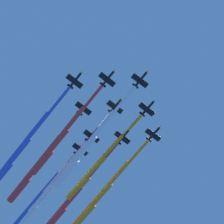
# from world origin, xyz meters

# --- Properties ---
(jet_lead) EXTENTS (74.84, 16.14, 3.86)m
(jet_lead) POSITION_xyz_m (23.81, 3.10, 143.21)
(jet_lead) COLOR black
(jet_port_inner) EXTENTS (68.14, 16.87, 3.84)m
(jet_port_inner) POSITION_xyz_m (30.45, -6.28, 143.57)
(jet_port_inner) COLOR black
(jet_starboard_inner) EXTENTS (67.77, 16.11, 3.92)m
(jet_starboard_inner) POSITION_xyz_m (26.37, 16.00, 145.45)
(jet_starboard_inner) COLOR black
(jet_port_mid) EXTENTS (76.84, 17.01, 3.83)m
(jet_port_mid) POSITION_xyz_m (43.35, 6.75, 146.92)
(jet_port_mid) COLOR black
(jet_starboard_mid) EXTENTS (73.36, 16.10, 3.83)m
(jet_starboard_mid) POSITION_xyz_m (44.93, -16.65, 145.47)
(jet_starboard_mid) COLOR black
(jet_port_outer) EXTENTS (78.20, 18.70, 3.89)m
(jet_port_outer) POSITION_xyz_m (40.36, 30.64, 144.21)
(jet_port_outer) COLOR black
(jet_starboard_outer) EXTENTS (73.40, 16.21, 3.85)m
(jet_starboard_outer) POSITION_xyz_m (52.16, -3.65, 143.29)
(jet_starboard_outer) COLOR black
(jet_trail_port) EXTENTS (70.84, 16.60, 3.86)m
(jet_trail_port) POSITION_xyz_m (46.63, 19.41, 146.09)
(jet_trail_port) COLOR black
(jet_trail_starboard) EXTENTS (73.02, 16.93, 3.87)m
(jet_trail_starboard) POSITION_xyz_m (59.10, 9.76, 145.36)
(jet_trail_starboard) COLOR black
(jet_tail_end) EXTENTS (66.60, 16.58, 3.83)m
(jet_tail_end) POSITION_xyz_m (64.03, 11.08, 145.56)
(jet_tail_end) COLOR black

